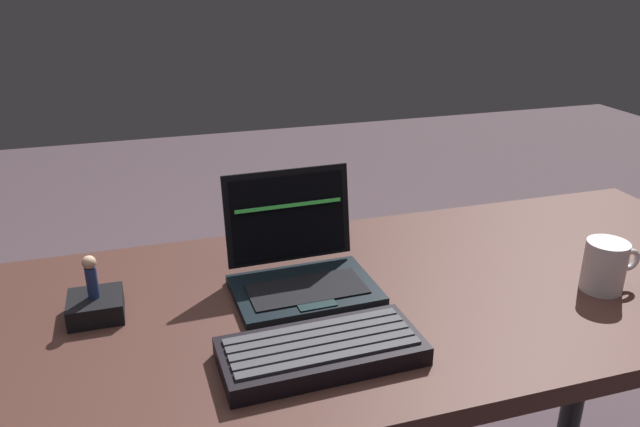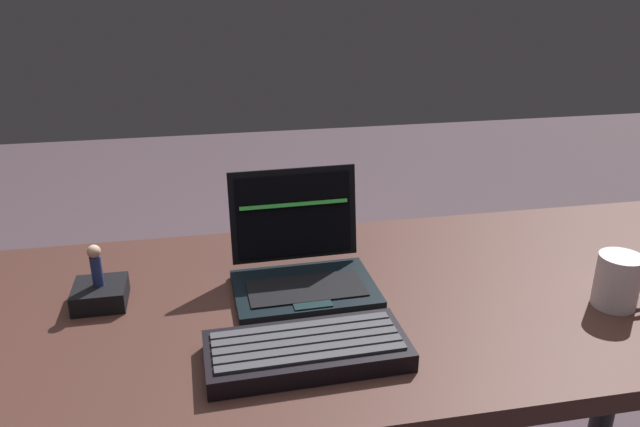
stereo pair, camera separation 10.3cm
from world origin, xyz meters
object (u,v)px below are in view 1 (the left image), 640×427
at_px(laptop_front, 300,266).
at_px(coffee_mug, 605,266).
at_px(external_keyboard, 321,351).
at_px(figurine_stand, 96,306).
at_px(figurine, 91,275).

height_order(laptop_front, coffee_mug, laptop_front).
xyz_separation_m(external_keyboard, coffee_mug, (0.54, 0.05, 0.03)).
distance_m(figurine_stand, figurine, 0.06).
xyz_separation_m(external_keyboard, figurine, (-0.32, 0.23, 0.06)).
bearing_deg(coffee_mug, laptop_front, 161.68).
bearing_deg(coffee_mug, external_keyboard, -174.33).
bearing_deg(figurine_stand, laptop_front, -0.41).
height_order(figurine, coffee_mug, figurine).
relative_size(laptop_front, figurine_stand, 2.88).
xyz_separation_m(laptop_front, coffee_mug, (0.51, -0.17, 0.01)).
bearing_deg(external_keyboard, coffee_mug, 5.67).
bearing_deg(figurine_stand, figurine, 90.00).
distance_m(external_keyboard, coffee_mug, 0.55).
xyz_separation_m(external_keyboard, figurine_stand, (-0.32, 0.23, 0.00)).
bearing_deg(figurine_stand, coffee_mug, -11.32).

